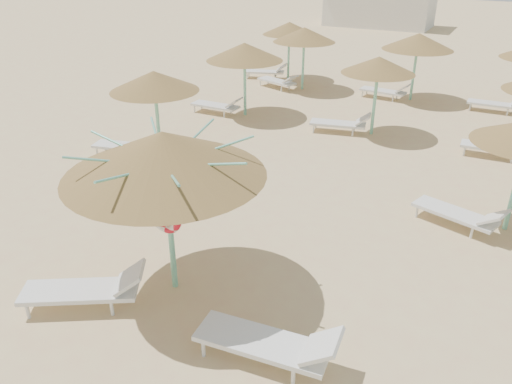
% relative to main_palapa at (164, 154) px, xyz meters
% --- Properties ---
extents(ground, '(120.00, 120.00, 0.00)m').
position_rel_main_palapa_xyz_m(ground, '(0.50, 0.04, -2.75)').
color(ground, '#CDB87D').
rests_on(ground, ground).
extents(main_palapa, '(3.52, 3.52, 3.16)m').
position_rel_main_palapa_xyz_m(main_palapa, '(0.00, 0.00, 0.00)').
color(main_palapa, '#76CCAF').
rests_on(main_palapa, ground).
extents(lounger_main_a, '(2.23, 1.70, 0.80)m').
position_rel_main_palapa_xyz_m(lounger_main_a, '(-1.02, -1.20, -2.37)').
color(lounger_main_a, silver).
rests_on(lounger_main_a, ground).
extents(lounger_main_b, '(2.34, 0.89, 0.83)m').
position_rel_main_palapa_xyz_m(lounger_main_b, '(2.50, -0.92, -2.35)').
color(lounger_main_b, silver).
rests_on(lounger_main_b, ground).
extents(palapa_field, '(18.72, 13.89, 2.72)m').
position_rel_main_palapa_xyz_m(palapa_field, '(2.22, 10.68, -0.43)').
color(palapa_field, '#76CCAF').
rests_on(palapa_field, ground).
extents(service_hut, '(8.40, 4.40, 3.25)m').
position_rel_main_palapa_xyz_m(service_hut, '(-5.50, 35.04, -1.11)').
color(service_hut, silver).
rests_on(service_hut, ground).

